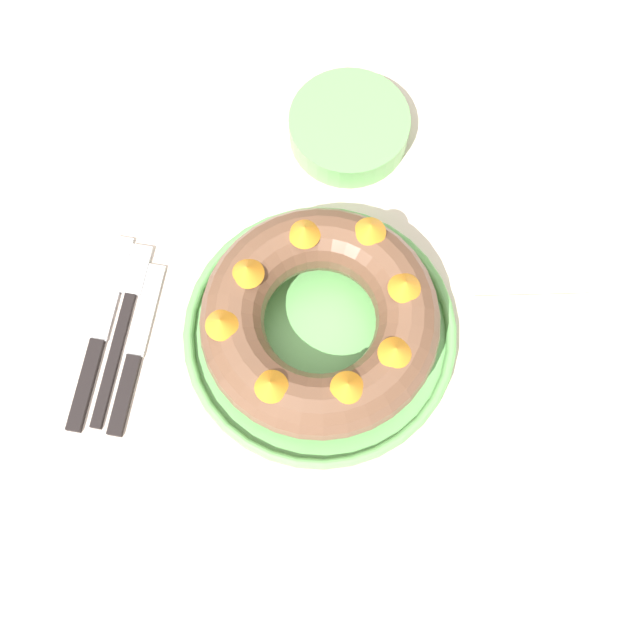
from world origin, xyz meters
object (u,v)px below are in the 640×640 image
at_px(serving_dish, 320,333).
at_px(napkin, 537,334).
at_px(fork, 124,319).
at_px(cake_knife, 134,359).
at_px(bundt_cake, 320,320).
at_px(serving_knife, 97,344).
at_px(side_bowl, 349,128).

distance_m(serving_dish, napkin, 0.25).
bearing_deg(fork, cake_knife, -61.20).
bearing_deg(bundt_cake, serving_knife, -167.92).
xyz_separation_m(serving_dish, napkin, (0.24, 0.04, -0.01)).
bearing_deg(bundt_cake, fork, -174.99).
bearing_deg(side_bowl, serving_knife, -127.14).
height_order(bundt_cake, cake_knife, bundt_cake).
height_order(serving_dish, bundt_cake, bundt_cake).
height_order(fork, cake_knife, cake_knife).
xyz_separation_m(serving_knife, side_bowl, (0.24, 0.31, 0.02)).
relative_size(fork, napkin, 1.63).
relative_size(fork, side_bowl, 1.49).
bearing_deg(serving_knife, serving_dish, 11.57).
relative_size(serving_dish, side_bowl, 2.09).
distance_m(serving_dish, bundt_cake, 0.05).
relative_size(serving_knife, cake_knife, 1.15).
relative_size(serving_dish, bundt_cake, 1.19).
distance_m(bundt_cake, side_bowl, 0.26).
distance_m(fork, serving_knife, 0.04).
bearing_deg(bundt_cake, side_bowl, 91.80).
bearing_deg(side_bowl, napkin, -41.30).
distance_m(serving_dish, cake_knife, 0.21).
bearing_deg(napkin, cake_knife, -166.69).
distance_m(cake_knife, napkin, 0.45).
relative_size(bundt_cake, serving_knife, 1.10).
xyz_separation_m(bundt_cake, serving_knife, (-0.25, -0.05, -0.05)).
height_order(serving_dish, side_bowl, side_bowl).
bearing_deg(cake_knife, fork, 112.17).
distance_m(bundt_cake, cake_knife, 0.22).
height_order(bundt_cake, serving_knife, bundt_cake).
relative_size(cake_knife, napkin, 1.50).
distance_m(serving_dish, fork, 0.22).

